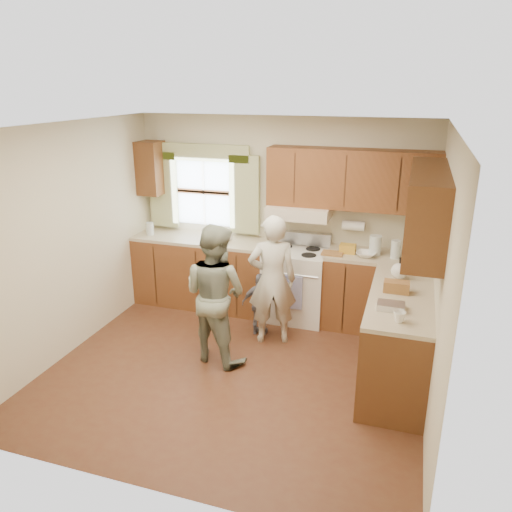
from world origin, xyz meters
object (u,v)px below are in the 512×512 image
(stove, at_px, (296,283))
(child, at_px, (261,304))
(woman_right, at_px, (215,294))
(woman_left, at_px, (272,280))

(stove, distance_m, child, 0.66)
(stove, height_order, child, stove)
(woman_right, bearing_deg, woman_left, -113.07)
(woman_left, bearing_deg, woman_right, 30.15)
(woman_right, xyz_separation_m, child, (0.29, 0.68, -0.38))
(woman_right, relative_size, child, 1.98)
(stove, distance_m, woman_left, 0.77)
(woman_left, relative_size, woman_right, 1.00)
(woman_left, bearing_deg, child, -53.58)
(woman_left, distance_m, woman_right, 0.73)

